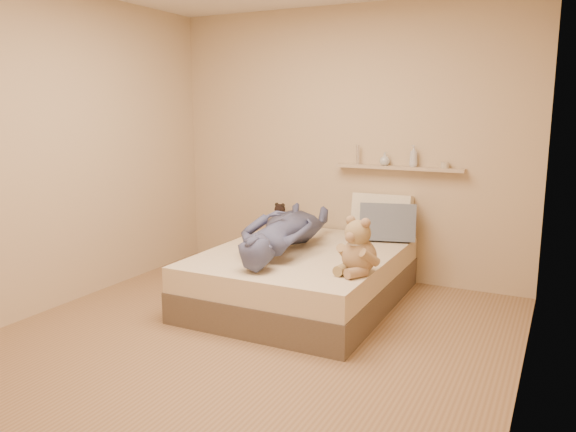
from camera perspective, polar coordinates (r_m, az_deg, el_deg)
The scene contains 10 objects.
room at distance 3.81m, azimuth -4.40°, elevation 5.75°, with size 3.80×3.80×3.80m.
bed at distance 4.83m, azimuth 1.50°, elevation -6.17°, with size 1.50×1.90×0.45m.
game_console at distance 4.30m, azimuth -3.05°, elevation -3.05°, with size 0.19×0.12×0.06m.
teddy_bear at distance 4.11m, azimuth 7.10°, elevation -3.47°, with size 0.34×0.35×0.43m.
dark_plush at distance 5.69m, azimuth -0.80°, elevation -0.09°, with size 0.16×0.16×0.25m.
pillow_cream at distance 5.34m, azimuth 9.49°, elevation 0.03°, with size 0.55×0.16×0.40m, color #F3E7C0.
pillow_grey at distance 5.18m, azimuth 10.09°, elevation -0.65°, with size 0.50×0.14×0.34m, color slate.
person at distance 4.72m, azimuth -0.52°, elevation -1.46°, with size 0.55×1.52×0.36m, color #424769.
wall_shelf at distance 5.31m, azimuth 11.16°, elevation 4.83°, with size 1.20×0.12×0.03m, color tan.
shelf_bottles at distance 5.30m, azimuth 11.38°, elevation 5.79°, with size 0.87×0.11×0.20m.
Camera 1 is at (1.96, -3.26, 1.63)m, focal length 35.00 mm.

